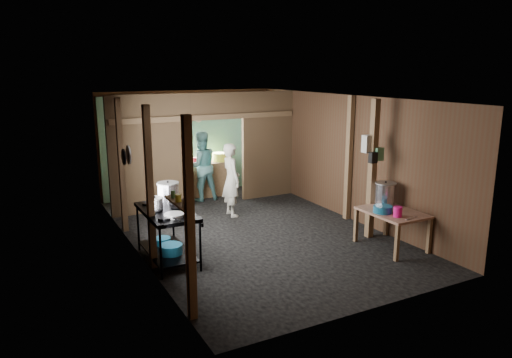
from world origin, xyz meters
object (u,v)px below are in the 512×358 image
gas_range (168,235)px  pink_bucket (398,212)px  cook (231,180)px  stove_pot_large (168,193)px  stock_pot (385,194)px  prep_table (391,229)px  yellow_tub (220,157)px

gas_range → pink_bucket: bearing=-23.6°
cook → stove_pot_large: bearing=128.5°
gas_range → pink_bucket: gas_range is taller
gas_range → stock_pot: (3.85, -0.91, 0.44)m
stove_pot_large → prep_table: bearing=-25.6°
yellow_tub → gas_range: bearing=-125.0°
gas_range → pink_bucket: 3.89m
stove_pot_large → pink_bucket: bearing=-30.2°
stove_pot_large → pink_bucket: 3.93m
yellow_tub → pink_bucket: bearing=-78.4°
prep_table → stock_pot: 0.66m
gas_range → stock_pot: size_ratio=3.29×
yellow_tub → cook: bearing=-106.0°
stock_pot → prep_table: bearing=-111.1°
yellow_tub → prep_table: bearing=-76.1°
cook → gas_range: bearing=133.5°
stock_pot → yellow_tub: 4.69m
stove_pot_large → yellow_tub: size_ratio=1.00×
prep_table → pink_bucket: pink_bucket is taller
stove_pot_large → cook: bearing=36.7°
pink_bucket → yellow_tub: yellow_tub is taller
prep_table → stock_pot: bearing=68.9°
prep_table → pink_bucket: bearing=-119.3°
gas_range → stock_pot: 3.98m
stove_pot_large → cook: size_ratio=0.24×
gas_range → prep_table: bearing=-19.0°
stove_pot_large → yellow_tub: stove_pot_large is taller
yellow_tub → cook: cook is taller
stove_pot_large → cook: (1.81, 1.35, -0.24)m
pink_bucket → stock_pot: bearing=65.2°
prep_table → pink_bucket: size_ratio=6.42×
stock_pot → pink_bucket: 0.71m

